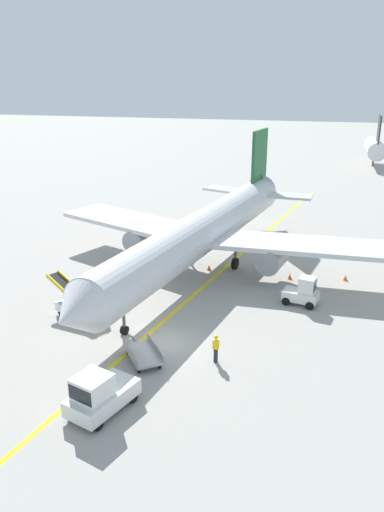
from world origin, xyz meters
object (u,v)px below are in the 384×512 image
object	(u,v)px
belt_loader_forward_hold	(80,308)
baggage_tug_near_wing	(303,292)
pushback_tug	(99,394)
safety_cone_nose_left	(345,278)
safety_cone_nose_right	(290,276)
ground_crew_marshaller	(216,348)
safety_cone_wingtip_left	(209,268)
airliner	(204,231)
baggage_cart_loaded	(143,354)

from	to	relation	value
belt_loader_forward_hold	baggage_tug_near_wing	bearing A→B (deg)	22.11
pushback_tug	safety_cone_nose_left	bearing A→B (deg)	59.14
safety_cone_nose_right	ground_crew_marshaller	bearing A→B (deg)	-103.48
baggage_tug_near_wing	safety_cone_wingtip_left	world-z (taller)	baggage_tug_near_wing
belt_loader_forward_hold	ground_crew_marshaller	xyz separation A→B (m)	(9.82, -3.12, 0.13)
belt_loader_forward_hold	safety_cone_nose_right	distance (m)	16.68
airliner	baggage_tug_near_wing	world-z (taller)	airliner
ground_crew_marshaller	safety_cone_nose_right	world-z (taller)	ground_crew_marshaller
baggage_cart_loaded	ground_crew_marshaller	distance (m)	4.15
airliner	pushback_tug	xyz separation A→B (m)	(-0.70, -19.41, -2.42)
ground_crew_marshaller	safety_cone_nose_left	xyz separation A→B (m)	(7.50, 14.28, -0.69)
baggage_tug_near_wing	safety_cone_nose_right	size ratio (longest dim) A/B	5.95
baggage_tug_near_wing	safety_cone_wingtip_left	xyz separation A→B (m)	(-7.78, 4.90, -0.71)
belt_loader_forward_hold	ground_crew_marshaller	world-z (taller)	belt_loader_forward_hold
baggage_cart_loaded	safety_cone_wingtip_left	xyz separation A→B (m)	(0.63, 14.71, -0.25)
pushback_tug	baggage_tug_near_wing	xyz separation A→B (m)	(8.89, 14.69, -0.07)
belt_loader_forward_hold	safety_cone_nose_right	xyz separation A→B (m)	(13.06, 10.37, -0.56)
safety_cone_nose_left	ground_crew_marshaller	bearing A→B (deg)	-117.72
safety_cone_nose_right	safety_cone_nose_left	bearing A→B (deg)	10.41
safety_cone_nose_right	safety_cone_wingtip_left	bearing A→B (deg)	177.42
safety_cone_wingtip_left	baggage_cart_loaded	bearing A→B (deg)	-92.45
safety_cone_nose_right	safety_cone_wingtip_left	xyz separation A→B (m)	(-6.63, 0.30, 0.00)
airliner	belt_loader_forward_hold	distance (m)	12.38
baggage_tug_near_wing	baggage_cart_loaded	xyz separation A→B (m)	(-8.41, -9.81, -0.46)
baggage_cart_loaded	safety_cone_nose_right	world-z (taller)	baggage_cart_loaded
baggage_tug_near_wing	ground_crew_marshaller	distance (m)	9.92
airliner	safety_cone_wingtip_left	bearing A→B (deg)	23.84
pushback_tug	ground_crew_marshaller	world-z (taller)	pushback_tug
baggage_tug_near_wing	safety_cone_nose_left	size ratio (longest dim) A/B	5.95
baggage_cart_loaded	safety_cone_wingtip_left	distance (m)	14.72
safety_cone_nose_left	belt_loader_forward_hold	bearing A→B (deg)	-147.22
airliner	safety_cone_wingtip_left	xyz separation A→B (m)	(0.41, 0.18, -3.20)
pushback_tug	safety_cone_wingtip_left	xyz separation A→B (m)	(1.11, 19.59, -0.77)
ground_crew_marshaller	safety_cone_wingtip_left	size ratio (longest dim) A/B	3.86
belt_loader_forward_hold	safety_cone_nose_left	xyz separation A→B (m)	(17.32, 11.16, -0.56)
baggage_tug_near_wing	belt_loader_forward_hold	size ratio (longest dim) A/B	0.52
safety_cone_nose_left	safety_cone_wingtip_left	xyz separation A→B (m)	(-10.89, -0.49, 0.00)
pushback_tug	belt_loader_forward_hold	bearing A→B (deg)	120.83
baggage_tug_near_wing	safety_cone_nose_left	xyz separation A→B (m)	(3.11, 5.38, -0.71)
ground_crew_marshaller	safety_cone_wingtip_left	world-z (taller)	ground_crew_marshaller
ground_crew_marshaller	safety_cone_nose_right	distance (m)	13.89
pushback_tug	safety_cone_nose_left	size ratio (longest dim) A/B	9.14
pushback_tug	baggage_cart_loaded	distance (m)	4.94
pushback_tug	ground_crew_marshaller	bearing A→B (deg)	52.21
baggage_tug_near_wing	ground_crew_marshaller	xyz separation A→B (m)	(-4.39, -8.90, -0.02)
airliner	safety_cone_nose_left	size ratio (longest dim) A/B	79.84
pushback_tug	safety_cone_wingtip_left	size ratio (longest dim) A/B	9.14
airliner	safety_cone_nose_left	bearing A→B (deg)	3.37
pushback_tug	ground_crew_marshaller	size ratio (longest dim) A/B	2.37
airliner	ground_crew_marshaller	size ratio (longest dim) A/B	20.66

